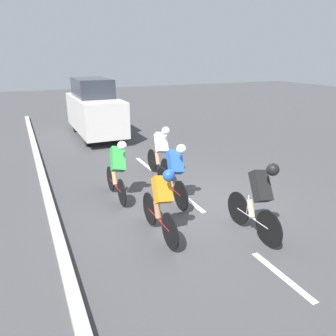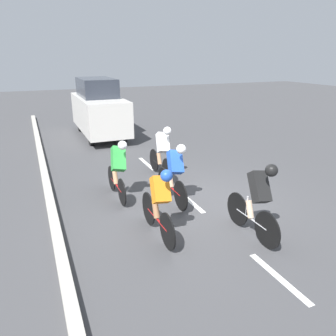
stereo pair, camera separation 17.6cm
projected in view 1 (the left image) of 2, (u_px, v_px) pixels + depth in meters
name	position (u px, v px, depth m)	size (l,w,h in m)	color
ground_plane	(191.00, 202.00, 8.06)	(60.00, 60.00, 0.00)	#424244
lane_stripe_near	(282.00, 276.00, 5.36)	(0.12, 1.40, 0.01)	white
lane_stripe_mid	(190.00, 201.00, 8.11)	(0.12, 1.40, 0.01)	white
lane_stripe_far	(144.00, 164.00, 10.86)	(0.12, 1.40, 0.01)	white
curb	(55.00, 225.00, 6.84)	(0.20, 27.39, 0.14)	#A8A399
cyclist_orange	(161.00, 201.00, 6.26)	(0.39, 1.73, 1.49)	black
cyclist_blue	(174.00, 172.00, 7.78)	(0.41, 1.73, 1.52)	black
cyclist_green	(117.00, 168.00, 8.00)	(0.43, 1.68, 1.54)	black
cyclist_white	(161.00, 150.00, 9.45)	(0.41, 1.73, 1.55)	black
cyclist_black	(259.00, 197.00, 6.30)	(0.41, 1.67, 1.58)	black
support_car	(94.00, 109.00, 14.15)	(1.70, 4.54, 2.49)	black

